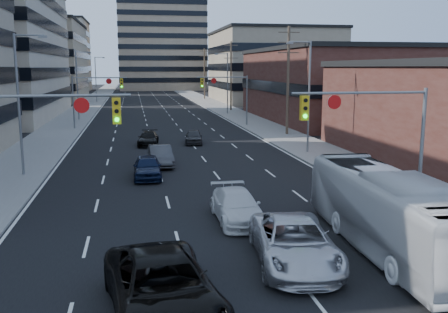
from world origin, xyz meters
The scene contains 29 objects.
ground centered at (0.00, 0.00, 0.00)m, with size 400.00×400.00×0.00m, color black.
road_surface centered at (0.00, 130.00, 0.01)m, with size 18.00×300.00×0.02m, color black.
sidewalk_left centered at (-11.50, 130.00, 0.07)m, with size 5.00×300.00×0.15m, color slate.
sidewalk_right centered at (11.50, 130.00, 0.07)m, with size 5.00×300.00×0.15m, color slate.
office_left_far centered at (-24.00, 100.00, 8.00)m, with size 20.00×30.00×16.00m, color gray.
storefront_right_mid centered at (24.00, 50.00, 4.50)m, with size 20.00×30.00×9.00m, color #472119.
office_right_far centered at (25.00, 88.00, 7.00)m, with size 22.00×28.00×14.00m, color gray.
bg_block_left centered at (-28.00, 140.00, 10.00)m, with size 24.00×24.00×20.00m, color #ADA089.
bg_block_right centered at (32.00, 130.00, 6.00)m, with size 22.00×22.00×12.00m, color gray.
signal_near_left centered at (-7.45, 8.00, 4.33)m, with size 6.59×0.33×6.00m.
signal_near_right centered at (7.45, 8.00, 4.33)m, with size 6.59×0.33×6.00m.
signal_far_left centered at (-7.68, 45.00, 4.30)m, with size 6.09×0.33×6.00m.
signal_far_right centered at (7.68, 45.00, 4.30)m, with size 6.09×0.33×6.00m.
utility_pole_block centered at (12.20, 36.00, 5.78)m, with size 2.20×0.28×11.00m.
utility_pole_midblock centered at (12.20, 66.00, 5.78)m, with size 2.20×0.28×11.00m.
utility_pole_distant centered at (12.20, 96.00, 5.78)m, with size 2.20×0.28×11.00m.
streetlight_left_near centered at (-10.34, 20.00, 5.05)m, with size 2.03×0.22×9.00m.
streetlight_left_mid centered at (-10.34, 55.00, 5.05)m, with size 2.03×0.22×9.00m.
streetlight_left_far centered at (-10.34, 90.00, 5.05)m, with size 2.03×0.22×9.00m.
streetlight_right_near centered at (10.34, 25.00, 5.05)m, with size 2.03×0.22×9.00m.
streetlight_right_far centered at (10.34, 60.00, 5.05)m, with size 2.03×0.22×9.00m.
black_pickup centered at (-2.77, -0.15, 0.86)m, with size 2.86×6.20×1.72m, color black.
white_van centered at (1.10, 8.23, 0.70)m, with size 1.96×4.82×1.40m, color silver.
silver_suv centered at (2.07, 2.90, 0.81)m, with size 2.70×5.85×1.63m, color silver.
transit_bus centered at (6.00, 3.56, 1.54)m, with size 2.58×11.03×3.07m, color silver.
sedan_blue centered at (-2.65, 18.01, 0.73)m, with size 1.72×4.29×1.46m, color black.
sedan_grey_center centered at (-1.60, 21.97, 0.73)m, with size 1.53×4.40×1.45m, color #37373A.
sedan_black_far centered at (-2.15, 31.71, 0.61)m, with size 1.72×4.24×1.23m, color black.
sedan_grey_right centered at (2.00, 31.97, 0.65)m, with size 1.53×3.81×1.30m, color #2B2B2D.
Camera 1 is at (-3.43, -13.26, 6.94)m, focal length 40.00 mm.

